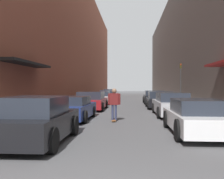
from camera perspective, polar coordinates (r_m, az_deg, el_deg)
The scene contains 17 objects.
ground at distance 25.71m, azimuth 3.66°, elevation -3.11°, with size 129.00×129.00×0.00m, color #515154.
curb_strip_left at distance 31.93m, azimuth -4.42°, elevation -2.26°, with size 1.80×58.64×0.12m.
curb_strip_right at distance 31.84m, azimuth 12.02°, elevation -2.28°, with size 1.80×58.64×0.12m.
building_row_left at distance 33.00m, azimuth -9.51°, elevation 11.18°, with size 4.90×58.64×15.42m.
building_row_right at distance 32.71m, azimuth 17.17°, elevation 9.72°, with size 4.90×58.64×13.70m.
parked_car_left_0 at distance 8.01m, azimuth -16.85°, elevation -6.81°, with size 1.94×4.02×1.42m.
parked_car_left_1 at distance 13.02m, azimuth -9.18°, elevation -4.27°, with size 2.01×4.20×1.21m.
parked_car_left_2 at distance 18.52m, azimuth -4.69°, elevation -2.63°, with size 2.08×4.71×1.33m.
parked_car_left_3 at distance 24.36m, azimuth -2.53°, elevation -1.92°, with size 2.01×3.97×1.21m.
parked_car_left_4 at distance 29.75m, azimuth -1.05°, elevation -1.40°, with size 1.90×4.78×1.26m.
parked_car_left_5 at distance 34.82m, azimuth -0.42°, elevation -1.06°, with size 1.93×4.21×1.33m.
parked_car_right_0 at distance 9.48m, azimuth 18.72°, elevation -5.99°, with size 1.91×4.26×1.27m.
parked_car_right_1 at distance 14.99m, azimuth 13.39°, elevation -3.38°, with size 1.92×4.58×1.36m.
parked_car_right_2 at distance 20.01m, azimuth 10.84°, elevation -2.41°, with size 2.08×4.00×1.33m.
parked_car_right_3 at distance 25.16m, azimuth 9.56°, elevation -1.77°, with size 2.09×4.17×1.31m.
skateboarder at distance 12.25m, azimuth 0.50°, elevation -2.69°, with size 0.62×0.78×1.62m.
traffic_light at distance 23.71m, azimuth 15.40°, elevation 2.33°, with size 0.16×0.22×3.71m.
Camera 1 is at (0.31, -2.19, 1.73)m, focal length 40.00 mm.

